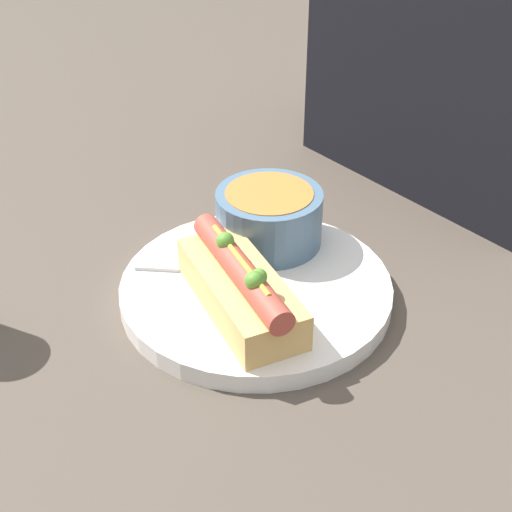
{
  "coord_description": "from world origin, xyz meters",
  "views": [
    {
      "loc": [
        0.44,
        -0.35,
        0.44
      ],
      "look_at": [
        0.0,
        0.0,
        0.05
      ],
      "focal_mm": 50.0,
      "sensor_mm": 36.0,
      "label": 1
    }
  ],
  "objects_px": {
    "spoon": "(239,270)",
    "seated_diner": "(458,38)",
    "hot_dog": "(240,286)",
    "soup_bowl": "(269,215)",
    "salt_shaker": "(440,160)"
  },
  "relations": [
    {
      "from": "spoon",
      "to": "seated_diner",
      "type": "relative_size",
      "value": 0.27
    },
    {
      "from": "hot_dog",
      "to": "soup_bowl",
      "type": "height_order",
      "value": "hot_dog"
    },
    {
      "from": "salt_shaker",
      "to": "seated_diner",
      "type": "xyz_separation_m",
      "value": [
        -0.02,
        0.03,
        0.14
      ]
    },
    {
      "from": "soup_bowl",
      "to": "seated_diner",
      "type": "bearing_deg",
      "value": 91.92
    },
    {
      "from": "soup_bowl",
      "to": "salt_shaker",
      "type": "xyz_separation_m",
      "value": [
        0.01,
        0.27,
        -0.01
      ]
    },
    {
      "from": "spoon",
      "to": "seated_diner",
      "type": "bearing_deg",
      "value": 49.55
    },
    {
      "from": "hot_dog",
      "to": "salt_shaker",
      "type": "relative_size",
      "value": 2.29
    },
    {
      "from": "hot_dog",
      "to": "spoon",
      "type": "bearing_deg",
      "value": 157.91
    },
    {
      "from": "hot_dog",
      "to": "seated_diner",
      "type": "xyz_separation_m",
      "value": [
        -0.08,
        0.38,
        0.13
      ]
    },
    {
      "from": "salt_shaker",
      "to": "seated_diner",
      "type": "height_order",
      "value": "seated_diner"
    },
    {
      "from": "hot_dog",
      "to": "soup_bowl",
      "type": "relative_size",
      "value": 1.55
    },
    {
      "from": "soup_bowl",
      "to": "seated_diner",
      "type": "xyz_separation_m",
      "value": [
        -0.01,
        0.29,
        0.13
      ]
    },
    {
      "from": "hot_dog",
      "to": "spoon",
      "type": "relative_size",
      "value": 1.51
    },
    {
      "from": "soup_bowl",
      "to": "salt_shaker",
      "type": "distance_m",
      "value": 0.27
    },
    {
      "from": "soup_bowl",
      "to": "seated_diner",
      "type": "height_order",
      "value": "seated_diner"
    }
  ]
}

